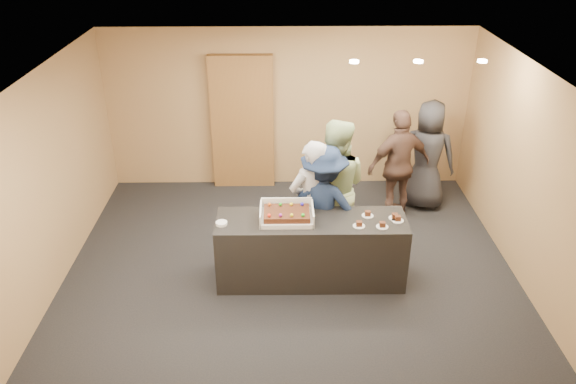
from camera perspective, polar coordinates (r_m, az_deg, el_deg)
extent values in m
plane|color=black|center=(7.82, 0.22, -7.20)|extent=(6.00, 6.00, 0.00)
plane|color=white|center=(6.65, 0.27, 12.24)|extent=(6.00, 6.00, 0.00)
cube|color=#A87F51|center=(9.44, -0.04, 8.41)|extent=(6.00, 0.04, 2.70)
cube|color=#A87F51|center=(5.01, 0.79, -10.95)|extent=(6.00, 0.04, 2.70)
cube|color=#A87F51|center=(7.68, -22.74, 1.45)|extent=(0.04, 5.00, 2.70)
cube|color=#A87F51|center=(7.78, 22.92, 1.74)|extent=(0.04, 5.00, 2.70)
cube|color=black|center=(7.27, 2.32, -5.90)|extent=(2.40, 0.71, 0.90)
cube|color=brown|center=(9.44, -4.65, 6.99)|extent=(1.04, 0.15, 2.28)
cube|color=white|center=(7.01, -0.13, -2.66)|extent=(0.65, 0.45, 0.06)
cube|color=white|center=(6.98, -2.78, -2.27)|extent=(0.02, 0.45, 0.18)
cube|color=white|center=(6.99, 2.52, -2.23)|extent=(0.02, 0.45, 0.18)
cube|color=white|center=(7.17, -0.15, -1.28)|extent=(0.65, 0.02, 0.20)
cube|color=#3D1E0D|center=(6.98, -0.13, -2.20)|extent=(0.57, 0.39, 0.07)
sphere|color=#D55C19|center=(7.07, -1.89, -1.26)|extent=(0.04, 0.04, 0.04)
sphere|color=green|center=(7.07, -0.78, -1.25)|extent=(0.04, 0.04, 0.04)
sphere|color=yellow|center=(7.07, 0.33, -1.24)|extent=(0.04, 0.04, 0.04)
sphere|color=#261ADF|center=(7.07, 1.44, -1.24)|extent=(0.04, 0.04, 0.04)
sphere|color=#FF2C15|center=(6.83, -1.92, -2.38)|extent=(0.04, 0.04, 0.04)
sphere|color=purple|center=(6.83, -0.77, -2.37)|extent=(0.04, 0.04, 0.04)
sphere|color=yellow|center=(6.83, 0.38, -2.36)|extent=(0.04, 0.04, 0.04)
sphere|color=green|center=(6.83, 1.53, -2.35)|extent=(0.04, 0.04, 0.04)
cylinder|color=white|center=(6.97, -6.77, -3.17)|extent=(0.14, 0.14, 0.04)
cylinder|color=white|center=(6.95, 7.22, -3.44)|extent=(0.15, 0.15, 0.01)
cube|color=#3D1E0D|center=(6.93, 7.23, -3.20)|extent=(0.07, 0.06, 0.06)
cylinder|color=white|center=(7.18, 8.08, -2.39)|extent=(0.15, 0.15, 0.01)
cube|color=#3D1E0D|center=(7.17, 8.10, -2.16)|extent=(0.07, 0.06, 0.06)
cylinder|color=white|center=(6.98, 9.55, -3.50)|extent=(0.15, 0.15, 0.01)
cube|color=#3D1E0D|center=(6.96, 9.57, -3.26)|extent=(0.07, 0.06, 0.06)
cylinder|color=white|center=(7.18, 10.78, -2.62)|extent=(0.15, 0.15, 0.01)
cube|color=#3D1E0D|center=(7.17, 10.80, -2.39)|extent=(0.07, 0.06, 0.06)
cylinder|color=white|center=(7.14, 11.07, -2.86)|extent=(0.15, 0.15, 0.01)
cube|color=#3D1E0D|center=(7.12, 11.09, -2.62)|extent=(0.07, 0.06, 0.06)
imported|color=#A5A4AA|center=(7.43, 2.42, -1.14)|extent=(0.77, 0.66, 1.78)
imported|color=#9BB07B|center=(7.64, 4.66, 0.42)|extent=(1.06, 0.88, 1.96)
imported|color=#15223F|center=(7.46, 3.62, -1.37)|extent=(1.23, 0.91, 1.71)
imported|color=brown|center=(8.66, 11.20, 2.67)|extent=(1.12, 0.75, 1.76)
imported|color=#28282C|center=(9.09, 13.96, 3.63)|extent=(1.00, 0.82, 1.77)
cylinder|color=#FFEAC6|center=(7.20, 6.74, 13.02)|extent=(0.12, 0.12, 0.03)
cylinder|color=#FFEAC6|center=(7.34, 13.10, 12.80)|extent=(0.12, 0.12, 0.03)
cylinder|color=#FFEAC6|center=(7.57, 19.13, 12.46)|extent=(0.12, 0.12, 0.03)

